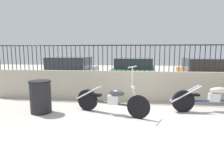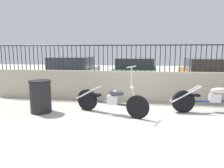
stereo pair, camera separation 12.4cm
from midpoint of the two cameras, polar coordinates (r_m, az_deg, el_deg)
The scene contains 9 objects.
ground_plane at distance 4.82m, azimuth 5.54°, elevation -11.21°, with size 40.00×40.00×0.00m, color #ADA89E.
low_wall at distance 6.82m, azimuth 6.05°, elevation -0.66°, with size 10.23×0.18×1.03m.
fence_railing at distance 6.72m, azimuth 6.20°, elevation 8.41°, with size 10.23×0.04×0.88m.
motorcycle_dark_grey at distance 5.45m, azimuth -1.89°, elevation -4.59°, with size 2.09×0.95×1.33m.
motorcycle_blue at distance 6.23m, azimuth 25.38°, elevation -3.58°, with size 2.34×0.70×1.32m.
trash_bin at distance 5.86m, azimuth -20.32°, elevation -3.43°, with size 0.59×0.59×0.90m.
car_silver at distance 9.63m, azimuth -11.84°, elevation 3.29°, with size 1.99×4.15×1.43m.
car_green at distance 9.61m, azimuth 6.18°, elevation 3.36°, with size 2.10×4.27×1.38m.
car_orange at distance 9.61m, azimuth 24.46°, elevation 2.54°, with size 2.12×4.27×1.39m.
Camera 1 is at (0.02, -4.52, 1.68)m, focal length 32.00 mm.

